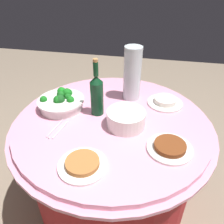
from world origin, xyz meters
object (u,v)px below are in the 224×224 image
(food_plate_peanuts, at_px, (83,164))
(label_placard_front, at_px, (133,83))
(serving_tongs, at_px, (57,130))
(food_plate_stir_fry, at_px, (170,147))
(broccoli_bowl, at_px, (62,102))
(plate_stack, at_px, (126,119))
(wine_bottle, at_px, (97,94))
(decorative_fruit_vase, at_px, (132,77))
(food_plate_rice, at_px, (165,102))

(food_plate_peanuts, relative_size, label_placard_front, 4.00)
(serving_tongs, bearing_deg, food_plate_stir_fry, 176.83)
(serving_tongs, bearing_deg, label_placard_front, -120.99)
(broccoli_bowl, relative_size, food_plate_stir_fry, 1.27)
(plate_stack, height_order, wine_bottle, wine_bottle)
(plate_stack, bearing_deg, decorative_fruit_vase, -88.12)
(decorative_fruit_vase, xyz_separation_m, food_plate_stir_fry, (-0.24, 0.46, -0.13))
(decorative_fruit_vase, relative_size, serving_tongs, 2.03)
(broccoli_bowl, xyz_separation_m, food_plate_peanuts, (-0.27, 0.43, -0.03))
(decorative_fruit_vase, bearing_deg, serving_tongs, 50.98)
(broccoli_bowl, bearing_deg, serving_tongs, 104.47)
(serving_tongs, bearing_deg, wine_bottle, -130.35)
(broccoli_bowl, distance_m, food_plate_rice, 0.64)
(wine_bottle, bearing_deg, label_placard_front, -114.83)
(broccoli_bowl, bearing_deg, food_plate_peanuts, 121.70)
(decorative_fruit_vase, relative_size, label_placard_front, 6.18)
(decorative_fruit_vase, distance_m, food_plate_rice, 0.26)
(broccoli_bowl, relative_size, decorative_fruit_vase, 0.82)
(serving_tongs, bearing_deg, broccoli_bowl, -75.53)
(plate_stack, distance_m, food_plate_rice, 0.34)
(plate_stack, distance_m, food_plate_stir_fry, 0.28)
(wine_bottle, bearing_deg, plate_stack, 154.25)
(decorative_fruit_vase, xyz_separation_m, label_placard_front, (0.00, -0.14, -0.12))
(serving_tongs, relative_size, food_plate_stir_fry, 0.76)
(decorative_fruit_vase, distance_m, food_plate_stir_fry, 0.54)
(decorative_fruit_vase, bearing_deg, food_plate_rice, 170.00)
(wine_bottle, bearing_deg, broccoli_bowl, -3.82)
(wine_bottle, bearing_deg, food_plate_peanuts, 95.44)
(decorative_fruit_vase, relative_size, food_plate_peanuts, 1.55)
(food_plate_peanuts, bearing_deg, food_plate_rice, -120.35)
(plate_stack, distance_m, label_placard_front, 0.45)
(decorative_fruit_vase, bearing_deg, label_placard_front, -88.76)
(wine_bottle, bearing_deg, serving_tongs, 49.65)
(wine_bottle, distance_m, label_placard_front, 0.41)
(broccoli_bowl, height_order, food_plate_rice, broccoli_bowl)
(food_plate_peanuts, xyz_separation_m, food_plate_rice, (-0.35, -0.60, 0.00))
(broccoli_bowl, height_order, wine_bottle, wine_bottle)
(decorative_fruit_vase, distance_m, serving_tongs, 0.57)
(broccoli_bowl, distance_m, label_placard_front, 0.53)
(broccoli_bowl, bearing_deg, plate_stack, 165.89)
(food_plate_peanuts, bearing_deg, wine_bottle, -84.56)
(plate_stack, relative_size, food_plate_peanuts, 0.95)
(broccoli_bowl, xyz_separation_m, plate_stack, (-0.41, 0.10, 0.00))
(broccoli_bowl, xyz_separation_m, wine_bottle, (-0.23, 0.02, 0.09))
(decorative_fruit_vase, xyz_separation_m, serving_tongs, (0.34, 0.42, -0.14))
(food_plate_rice, distance_m, label_placard_front, 0.29)
(broccoli_bowl, height_order, label_placard_front, broccoli_bowl)
(plate_stack, height_order, label_placard_front, plate_stack)
(food_plate_rice, bearing_deg, broccoli_bowl, 15.14)
(food_plate_peanuts, distance_m, label_placard_front, 0.79)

